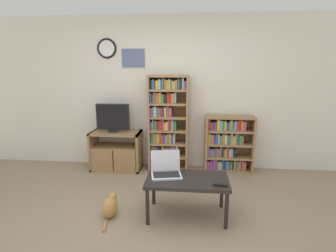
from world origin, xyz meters
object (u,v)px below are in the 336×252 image
bookshelf_tall (167,123)px  laptop (166,169)px  bookshelf_short (227,144)px  remote_near_laptop (220,185)px  television (113,118)px  tv_stand (116,151)px  coffee_table (187,183)px  cat (110,206)px

bookshelf_tall → laptop: (0.13, -1.40, -0.28)m
bookshelf_tall → bookshelf_short: bearing=0.5°
remote_near_laptop → bookshelf_short: bearing=178.2°
laptop → remote_near_laptop: 0.67m
television → remote_near_laptop: 2.31m
tv_stand → remote_near_laptop: 2.24m
tv_stand → bookshelf_short: (1.89, 0.12, 0.14)m
bookshelf_tall → coffee_table: size_ratio=1.70×
tv_stand → remote_near_laptop: (1.62, -1.54, 0.15)m
remote_near_laptop → television: bearing=-125.6°
tv_stand → cat: size_ratio=1.89×
laptop → bookshelf_short: bearing=46.3°
remote_near_laptop → cat: size_ratio=0.37×
tv_stand → remote_near_laptop: tv_stand is taller
remote_near_laptop → coffee_table: bearing=-106.8°
laptop → tv_stand: bearing=116.4°
bookshelf_tall → cat: bookshelf_tall is taller
coffee_table → remote_near_laptop: (0.36, -0.16, 0.06)m
tv_stand → coffee_table: tv_stand is taller
bookshelf_tall → coffee_table: 1.59m
coffee_table → cat: 0.95m
bookshelf_tall → laptop: 1.43m
coffee_table → remote_near_laptop: size_ratio=5.78×
bookshelf_tall → cat: size_ratio=3.62×
bookshelf_short → remote_near_laptop: bearing=-99.2°
tv_stand → bookshelf_short: bearing=3.5°
bookshelf_short → remote_near_laptop: size_ratio=5.80×
coffee_table → tv_stand: bearing=132.3°
coffee_table → laptop: (-0.26, 0.09, 0.12)m
bookshelf_short → laptop: (-0.89, -1.40, 0.07)m
bookshelf_short → remote_near_laptop: bookshelf_short is taller
laptop → cat: (-0.64, -0.21, -0.41)m
bookshelf_tall → remote_near_laptop: bearing=-65.4°
bookshelf_tall → bookshelf_short: (1.02, 0.01, -0.35)m
television → bookshelf_tall: size_ratio=0.35×
cat → television: bearing=116.0°
television → cat: bearing=-75.3°
television → laptop: 1.70m
remote_near_laptop → tv_stand: bearing=-126.2°
coffee_table → television: bearing=133.0°
television → laptop: television is taller
coffee_table → bookshelf_short: bearing=67.0°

